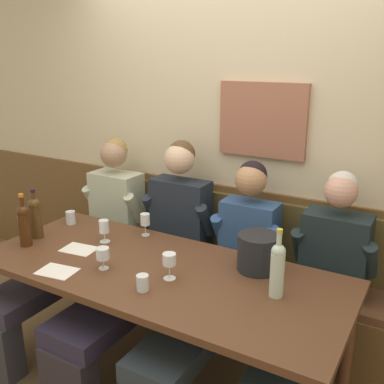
# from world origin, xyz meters

# --- Properties ---
(room_wall_back) EXTENTS (6.80, 0.12, 2.80)m
(room_wall_back) POSITION_xyz_m (0.00, 1.09, 1.40)
(room_wall_back) COLOR beige
(room_wall_back) RESTS_ON ground
(wood_wainscot_panel) EXTENTS (6.80, 0.03, 0.99)m
(wood_wainscot_panel) POSITION_xyz_m (0.00, 1.04, 0.49)
(wood_wainscot_panel) COLOR brown
(wood_wainscot_panel) RESTS_ON ground
(wall_bench) EXTENTS (2.42, 0.42, 0.94)m
(wall_bench) POSITION_xyz_m (0.00, 0.83, 0.28)
(wall_bench) COLOR brown
(wall_bench) RESTS_ON ground
(dining_table) EXTENTS (2.12, 0.89, 0.75)m
(dining_table) POSITION_xyz_m (0.00, 0.09, 0.68)
(dining_table) COLOR #54331F
(dining_table) RESTS_ON ground
(person_right_seat) EXTENTS (0.49, 1.36, 1.30)m
(person_right_seat) POSITION_xyz_m (-0.89, 0.44, 0.63)
(person_right_seat) COLOR #303038
(person_right_seat) RESTS_ON ground
(person_left_seat) EXTENTS (0.53, 1.35, 1.33)m
(person_left_seat) POSITION_xyz_m (-0.29, 0.43, 0.64)
(person_left_seat) COLOR #2D272E
(person_left_seat) RESTS_ON ground
(person_center_left_seat) EXTENTS (0.48, 1.35, 1.25)m
(person_center_left_seat) POSITION_xyz_m (0.25, 0.42, 0.61)
(person_center_left_seat) COLOR #2F313A
(person_center_left_seat) RESTS_ON ground
(person_center_right_seat) EXTENTS (0.50, 1.35, 1.26)m
(person_center_right_seat) POSITION_xyz_m (0.81, 0.42, 0.60)
(person_center_right_seat) COLOR #2C2C41
(person_center_right_seat) RESTS_ON ground
(ice_bucket) EXTENTS (0.23, 0.23, 0.21)m
(ice_bucket) POSITION_xyz_m (0.49, 0.36, 0.86)
(ice_bucket) COLOR black
(ice_bucket) RESTS_ON dining_table
(wine_bottle_clear_water) EXTENTS (0.07, 0.07, 0.34)m
(wine_bottle_clear_water) POSITION_xyz_m (-0.89, -0.07, 0.90)
(wine_bottle_clear_water) COLOR #3E220D
(wine_bottle_clear_water) RESTS_ON dining_table
(wine_bottle_green_tall) EXTENTS (0.08, 0.08, 0.33)m
(wine_bottle_green_tall) POSITION_xyz_m (-0.93, 0.06, 0.90)
(wine_bottle_green_tall) COLOR #493014
(wine_bottle_green_tall) RESTS_ON dining_table
(wine_bottle_amber_mid) EXTENTS (0.07, 0.07, 0.36)m
(wine_bottle_amber_mid) POSITION_xyz_m (0.68, 0.14, 0.91)
(wine_bottle_amber_mid) COLOR #B9CDBA
(wine_bottle_amber_mid) RESTS_ON dining_table
(wine_glass_left_end) EXTENTS (0.07, 0.07, 0.13)m
(wine_glass_left_end) POSITION_xyz_m (-0.26, -0.07, 0.84)
(wine_glass_left_end) COLOR silver
(wine_glass_left_end) RESTS_ON dining_table
(wine_glass_center_front) EXTENTS (0.07, 0.07, 0.15)m
(wine_glass_center_front) POSITION_xyz_m (-0.50, 0.22, 0.85)
(wine_glass_center_front) COLOR silver
(wine_glass_center_front) RESTS_ON dining_table
(wine_glass_right_end) EXTENTS (0.06, 0.06, 0.15)m
(wine_glass_right_end) POSITION_xyz_m (-0.34, 0.44, 0.86)
(wine_glass_right_end) COLOR silver
(wine_glass_right_end) RESTS_ON dining_table
(wine_glass_center_rear) EXTENTS (0.07, 0.07, 0.15)m
(wine_glass_center_rear) POSITION_xyz_m (0.12, 0.02, 0.86)
(wine_glass_center_rear) COLOR silver
(wine_glass_center_rear) RESTS_ON dining_table
(water_tumbler_right) EXTENTS (0.06, 0.06, 0.08)m
(water_tumbler_right) POSITION_xyz_m (0.07, -0.15, 0.80)
(water_tumbler_right) COLOR silver
(water_tumbler_right) RESTS_ON dining_table
(water_tumbler_left) EXTENTS (0.07, 0.07, 0.09)m
(water_tumbler_left) POSITION_xyz_m (-0.92, 0.34, 0.80)
(water_tumbler_left) COLOR silver
(water_tumbler_left) RESTS_ON dining_table
(tasting_sheet_left_guest) EXTENTS (0.23, 0.18, 0.00)m
(tasting_sheet_left_guest) POSITION_xyz_m (-0.56, 0.05, 0.76)
(tasting_sheet_left_guest) COLOR white
(tasting_sheet_left_guest) RESTS_ON dining_table
(tasting_sheet_right_guest) EXTENTS (0.23, 0.18, 0.00)m
(tasting_sheet_right_guest) POSITION_xyz_m (-0.46, -0.23, 0.76)
(tasting_sheet_right_guest) COLOR white
(tasting_sheet_right_guest) RESTS_ON dining_table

